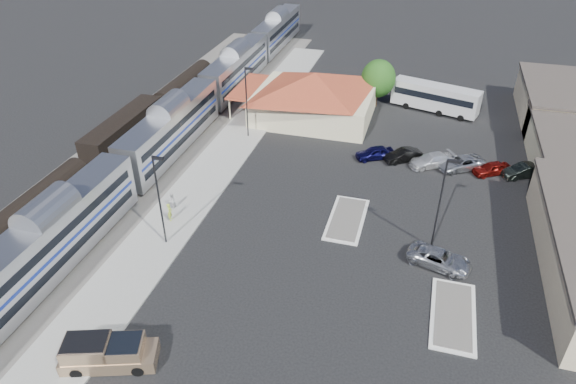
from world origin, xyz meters
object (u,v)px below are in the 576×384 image
(pickup_truck, at_px, (109,353))
(suv, at_px, (440,259))
(station_depot, at_px, (314,95))
(coach_bus, at_px, (435,97))

(pickup_truck, bearing_deg, suv, -70.73)
(station_depot, xyz_separation_m, coach_bus, (15.43, 6.32, -0.97))
(pickup_truck, relative_size, coach_bus, 0.56)
(pickup_truck, bearing_deg, station_depot, -23.91)
(station_depot, relative_size, coach_bus, 1.54)
(pickup_truck, distance_m, coach_bus, 52.94)
(station_depot, distance_m, suv, 31.64)
(suv, height_order, coach_bus, coach_bus)
(station_depot, relative_size, pickup_truck, 2.73)
(suv, xyz_separation_m, coach_bus, (-1.85, 32.72, 1.41))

